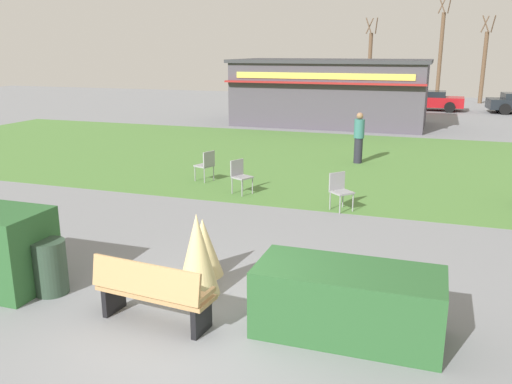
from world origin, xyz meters
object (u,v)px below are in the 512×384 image
Objects in this scene: cafe_chair_center at (240,174)px; tree_left_bg at (484,66)px; park_bench at (152,292)px; parked_car_west_slot at (344,98)px; trash_bin at (50,267)px; cafe_chair_west at (340,188)px; person_strolling at (359,138)px; food_kiosk at (331,92)px; tree_right_bg at (370,65)px; parked_car_center_slot at (428,100)px; tree_center_bg at (440,55)px; cafe_chair_east at (206,163)px.

cafe_chair_center is 29.51m from tree_left_bg.
cafe_chair_center is at bearing 100.63° from park_bench.
parked_car_west_slot is (-1.11, 22.52, 0.12)m from cafe_chair_center.
cafe_chair_west reaches higher than trash_bin.
person_strolling is (2.39, 4.93, 0.33)m from cafe_chair_center.
tree_left_bg is (8.68, 5.93, 1.96)m from parked_car_west_slot.
food_kiosk is 9.72m from person_strolling.
tree_right_bg is (0.41, 34.96, 2.17)m from trash_bin.
parked_car_center_slot is at bearing 80.55° from trash_bin.
trash_bin is 35.03m from tree_right_bg.
tree_right_bg is at bearing 82.01° from parked_car_west_slot.
cafe_chair_center is 0.53× the size of person_strolling.
cafe_chair_west is 0.15× the size of tree_left_bg.
parked_car_west_slot reaches higher than cafe_chair_west.
trash_bin is 0.14× the size of tree_right_bg.
parked_car_west_slot is 0.72× the size of tree_right_bg.
parked_car_center_slot is 0.58× the size of tree_center_bg.
tree_center_bg reaches higher than parked_car_west_slot.
cafe_chair_center is at bearing 47.15° from person_strolling.
park_bench is 0.29× the size of tree_left_bg.
cafe_chair_east is 0.53× the size of person_strolling.
cafe_chair_center is 0.15× the size of tree_right_bg.
parked_car_center_slot is at bearing 75.68° from cafe_chair_east.
trash_bin is at bearing -89.19° from parked_car_west_slot.
tree_right_bg is at bearing 126.98° from parked_car_center_slot.
tree_left_bg is (7.95, 14.24, 0.99)m from food_kiosk.
tree_left_bg is at bearing -119.42° from person_strolling.
park_bench is 0.29× the size of tree_right_bg.
tree_center_bg reaches higher than tree_left_bg.
food_kiosk is 1.61× the size of tree_left_bg.
person_strolling reaches higher than cafe_chair_west.
trash_bin is 29.09m from parked_car_west_slot.
parked_car_center_slot is (4.53, 8.31, -0.98)m from food_kiosk.
food_kiosk is at bearing -85.01° from parked_car_west_slot.
food_kiosk reaches higher than cafe_chair_east.
food_kiosk reaches higher than parked_car_center_slot.
parked_car_west_slot is (-3.87, 23.17, 0.12)m from cafe_chair_west.
park_bench is 11.91m from person_strolling.
cafe_chair_center is (-1.30, 6.93, 0.05)m from park_bench.
food_kiosk reaches higher than trash_bin.
cafe_chair_west is at bearing -84.02° from tree_right_bg.
tree_center_bg reaches higher than parked_car_center_slot.
park_bench reaches higher than cafe_chair_center.
park_bench is 6.44m from cafe_chair_west.
trash_bin is 7.52m from cafe_chair_east.
person_strolling is at bearing 64.15° from cafe_chair_center.
tree_left_bg is (5.18, 23.53, 1.74)m from person_strolling.
cafe_chair_east is at bearing 146.04° from cafe_chair_center.
parked_car_center_slot reaches higher than park_bench.
parked_car_west_slot is (-3.50, 17.59, -0.22)m from person_strolling.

